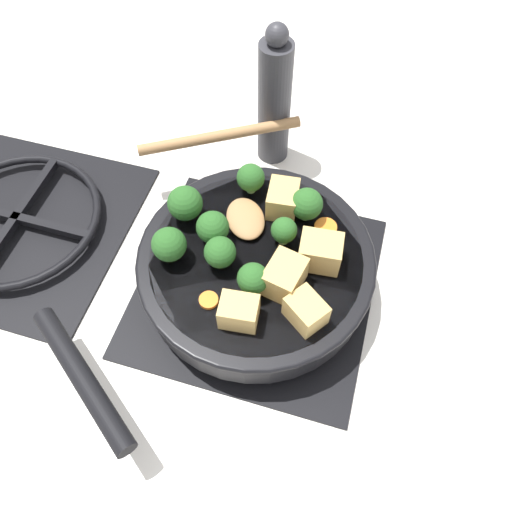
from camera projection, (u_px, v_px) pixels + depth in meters
ground_plane at (256, 286)px, 0.68m from camera, size 2.40×2.40×0.00m
front_burner_grate at (256, 282)px, 0.67m from camera, size 0.31×0.31×0.03m
rear_burner_grate at (19, 221)px, 0.73m from camera, size 0.31×0.31×0.03m
skillet_pan at (254, 266)px, 0.63m from camera, size 0.41×0.38×0.05m
wooden_spoon at (230, 169)px, 0.68m from camera, size 0.24×0.22×0.02m
tofu_cube_center_large at (320, 252)px, 0.60m from camera, size 0.04×0.05×0.04m
tofu_cube_near_handle at (283, 199)px, 0.64m from camera, size 0.05×0.04×0.04m
tofu_cube_east_chunk at (284, 277)px, 0.58m from camera, size 0.06×0.05×0.04m
tofu_cube_west_chunk at (306, 311)px, 0.56m from camera, size 0.05×0.06×0.03m
tofu_cube_back_piece at (239, 312)px, 0.56m from camera, size 0.04×0.05×0.03m
broccoli_floret_near_spoon at (253, 279)px, 0.57m from camera, size 0.04×0.04×0.04m
broccoli_floret_center_top at (284, 230)px, 0.61m from camera, size 0.03×0.03×0.04m
broccoli_floret_east_rim at (213, 228)px, 0.61m from camera, size 0.04×0.04×0.05m
broccoli_floret_west_rim at (220, 253)px, 0.59m from camera, size 0.04×0.04×0.05m
broccoli_floret_north_edge at (251, 178)px, 0.65m from camera, size 0.04×0.04×0.04m
broccoli_floret_south_cluster at (307, 204)px, 0.63m from camera, size 0.04×0.04×0.05m
broccoli_floret_mid_floret at (169, 245)px, 0.59m from camera, size 0.04×0.04×0.05m
broccoli_floret_small_inner at (185, 203)px, 0.63m from camera, size 0.04×0.04×0.05m
carrot_slice_orange_thin at (209, 300)px, 0.58m from camera, size 0.02×0.02×0.01m
carrot_slice_near_center at (326, 227)px, 0.64m from camera, size 0.03×0.03×0.01m
pepper_mill at (274, 101)px, 0.72m from camera, size 0.05×0.05×0.23m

